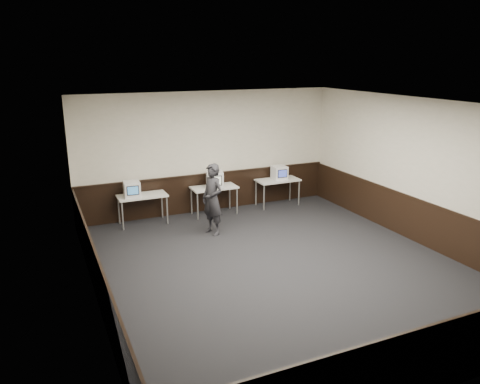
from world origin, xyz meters
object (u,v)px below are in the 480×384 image
(desk_right, at_px, (278,182))
(emac_left, at_px, (132,189))
(desk_left, at_px, (142,198))
(person, at_px, (213,199))
(emac_center, at_px, (215,179))
(desk_center, at_px, (214,189))
(emac_right, at_px, (279,173))

(desk_right, height_order, emac_left, emac_left)
(desk_left, xyz_separation_m, person, (1.36, -1.33, 0.17))
(desk_left, relative_size, person, 0.71)
(emac_center, bearing_deg, desk_center, 110.48)
(desk_left, bearing_deg, person, -44.54)
(desk_right, xyz_separation_m, emac_left, (-4.05, -0.05, 0.26))
(desk_center, bearing_deg, emac_center, -84.92)
(desk_right, distance_m, emac_center, 1.92)
(desk_center, height_order, emac_center, emac_center)
(emac_left, xyz_separation_m, person, (1.60, -1.29, -0.10))
(emac_right, distance_m, person, 2.82)
(person, bearing_deg, desk_right, 99.46)
(emac_left, bearing_deg, desk_left, 15.37)
(desk_left, relative_size, emac_right, 2.84)
(desk_center, height_order, emac_left, emac_left)
(desk_center, bearing_deg, desk_right, 0.00)
(desk_right, bearing_deg, desk_left, 180.00)
(desk_left, height_order, emac_right, emac_right)
(emac_center, relative_size, emac_right, 1.30)
(emac_left, bearing_deg, person, -34.30)
(emac_center, bearing_deg, desk_left, -166.21)
(desk_center, distance_m, desk_right, 1.90)
(desk_left, relative_size, emac_left, 2.73)
(emac_left, relative_size, emac_center, 0.80)
(desk_left, distance_m, emac_left, 0.36)
(desk_center, distance_m, person, 1.45)
(desk_center, distance_m, emac_right, 1.96)
(desk_right, relative_size, person, 0.71)
(desk_center, bearing_deg, emac_left, -178.73)
(emac_left, bearing_deg, desk_right, 5.12)
(desk_right, relative_size, emac_right, 2.84)
(desk_center, bearing_deg, desk_left, 180.00)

